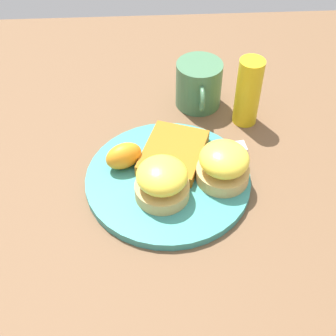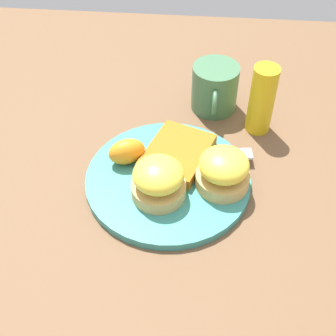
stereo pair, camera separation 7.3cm
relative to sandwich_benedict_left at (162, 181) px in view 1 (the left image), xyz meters
name	(u,v)px [view 1 (the left image)]	position (x,y,z in m)	size (l,w,h in m)	color
ground_plane	(168,183)	(-0.04, 0.01, -0.05)	(1.10, 1.10, 0.00)	brown
plate	(168,180)	(-0.04, 0.01, -0.04)	(0.26, 0.26, 0.01)	teal
sandwich_benedict_left	(162,181)	(0.00, 0.00, 0.00)	(0.08, 0.08, 0.07)	tan
sandwich_benedict_right	(224,165)	(-0.03, 0.10, 0.00)	(0.08, 0.08, 0.07)	tan
hashbrown_patty	(173,153)	(-0.08, 0.02, -0.02)	(0.12, 0.09, 0.02)	#AE651A
orange_wedge	(124,156)	(-0.07, -0.06, -0.01)	(0.06, 0.04, 0.04)	orange
fork	(194,152)	(-0.09, 0.06, -0.03)	(0.04, 0.21, 0.00)	silver
cup	(199,85)	(-0.24, 0.08, 0.00)	(0.11, 0.09, 0.09)	#42704C
condiment_bottle	(248,92)	(-0.19, 0.16, 0.02)	(0.04, 0.04, 0.13)	gold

